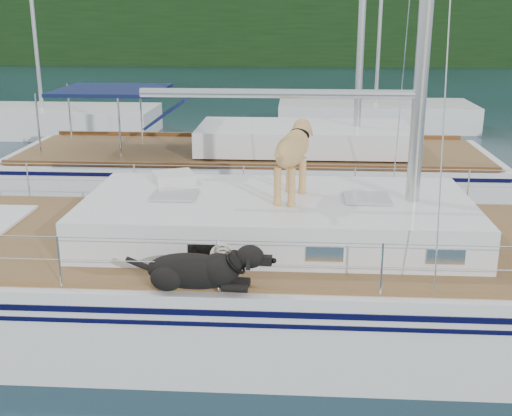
{
  "coord_description": "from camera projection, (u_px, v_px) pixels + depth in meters",
  "views": [
    {
      "loc": [
        1.03,
        -8.32,
        4.23
      ],
      "look_at": [
        0.5,
        0.2,
        1.6
      ],
      "focal_mm": 45.0,
      "sensor_mm": 36.0,
      "label": 1
    }
  ],
  "objects": [
    {
      "name": "bg_boat_west",
      "position": [
        43.0,
        121.0,
        22.94
      ],
      "size": [
        8.0,
        3.0,
        11.65
      ],
      "color": "white",
      "rests_on": "ground"
    },
    {
      "name": "neighbor_sailboat",
      "position": [
        256.0,
        172.0,
        15.01
      ],
      "size": [
        11.0,
        3.5,
        13.3
      ],
      "color": "white",
      "rests_on": "ground"
    },
    {
      "name": "ground",
      "position": [
        221.0,
        317.0,
        9.24
      ],
      "size": [
        120.0,
        120.0,
        0.0
      ],
      "primitive_type": "plane",
      "color": "black",
      "rests_on": "ground"
    },
    {
      "name": "main_sailboat",
      "position": [
        227.0,
        274.0,
        9.03
      ],
      "size": [
        12.0,
        3.89,
        14.01
      ],
      "color": "white",
      "rests_on": "ground"
    },
    {
      "name": "tree_line",
      "position": [
        285.0,
        27.0,
        51.28
      ],
      "size": [
        90.0,
        3.0,
        6.0
      ],
      "primitive_type": "cube",
      "color": "black",
      "rests_on": "ground"
    },
    {
      "name": "bg_boat_center",
      "position": [
        375.0,
        116.0,
        24.13
      ],
      "size": [
        7.2,
        3.0,
        11.65
      ],
      "color": "white",
      "rests_on": "ground"
    },
    {
      "name": "shore_bank",
      "position": [
        285.0,
        57.0,
        53.13
      ],
      "size": [
        92.0,
        1.0,
        1.2
      ],
      "primitive_type": "cube",
      "color": "#595147",
      "rests_on": "ground"
    }
  ]
}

